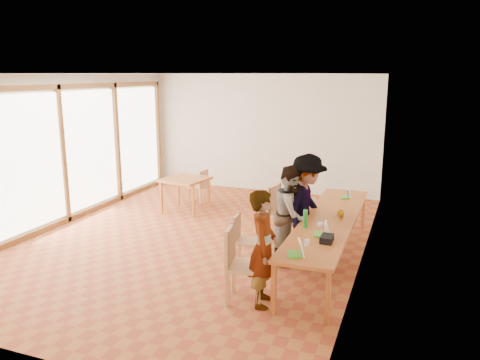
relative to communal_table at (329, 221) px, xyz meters
The scene contains 25 objects.
ground 2.61m from the communal_table, behind, with size 8.00×8.00×0.00m, color #9E5426.
wall_back 5.02m from the communal_table, 120.31° to the left, with size 6.00×0.10×3.00m, color beige.
wall_front 4.55m from the communal_table, 123.88° to the right, with size 6.00×0.10×3.00m, color beige.
wall_right 0.98m from the communal_table, 28.99° to the left, with size 0.10×8.00×3.00m, color beige.
window_wall 5.52m from the communal_table, behind, with size 0.10×8.00×3.00m, color white.
ceiling 3.42m from the communal_table, behind, with size 6.00×8.00×0.04m, color white.
communal_table is the anchor object (origin of this frame).
side_table 3.95m from the communal_table, 152.57° to the left, with size 0.90×0.90×0.75m.
chair_near 1.94m from the communal_table, 118.22° to the right, with size 0.56×0.56×0.55m.
chair_mid 1.42m from the communal_table, 157.72° to the right, with size 0.41×0.41×0.43m.
chair_far 1.32m from the communal_table, 143.43° to the left, with size 0.56×0.56×0.54m.
chair_empty 2.49m from the communal_table, 112.40° to the left, with size 0.48×0.48×0.42m.
chair_spare 4.34m from the communal_table, 143.44° to the left, with size 0.41×0.41×0.43m.
person_near 1.79m from the communal_table, 108.27° to the right, with size 0.57×0.37×1.56m, color gray.
person_mid 0.60m from the communal_table, 167.94° to the right, with size 0.77×0.60×1.59m, color gray.
person_far 0.43m from the communal_table, behind, with size 1.13×0.65×1.75m, color gray.
laptop_near 1.70m from the communal_table, 93.46° to the right, with size 0.27×0.29×0.20m.
laptop_mid 0.85m from the communal_table, 85.68° to the right, with size 0.24×0.27×0.21m.
laptop_far 1.40m from the communal_table, 87.02° to the left, with size 0.24×0.26×0.18m.
yellow_mug 0.26m from the communal_table, 51.64° to the left, with size 0.11×0.11×0.09m, color #C98C0C.
green_bottle 0.69m from the communal_table, 112.87° to the right, with size 0.07×0.07×0.28m, color #1D832C.
clear_glass 1.33m from the communal_table, 92.81° to the right, with size 0.07×0.07×0.09m, color silver.
condiment_cup 0.45m from the communal_table, 97.73° to the right, with size 0.08×0.08×0.06m, color white.
pink_phone 0.68m from the communal_table, 89.18° to the right, with size 0.05×0.10×0.01m, color #E7365B.
black_pouch 1.09m from the communal_table, 81.83° to the right, with size 0.16×0.26×0.09m, color black.
Camera 1 is at (3.67, -7.45, 3.00)m, focal length 35.00 mm.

